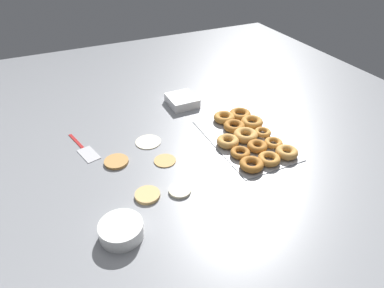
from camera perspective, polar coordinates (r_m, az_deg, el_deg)
The scene contains 10 objects.
ground_plane at distance 1.46m, azimuth -5.00°, elevation -2.13°, with size 3.00×3.00×0.00m, color gray.
pancake_0 at distance 1.28m, azimuth -2.03°, elevation -7.74°, with size 0.08×0.08×0.01m, color beige.
pancake_1 at distance 1.55m, azimuth -7.31°, elevation 0.41°, with size 0.11×0.11×0.01m, color beige.
pancake_2 at distance 1.45m, azimuth -12.50°, elevation -2.87°, with size 0.10×0.10×0.01m, color #B27F42.
pancake_3 at distance 1.43m, azimuth -4.43°, elevation -2.68°, with size 0.09×0.09×0.01m, color tan.
pancake_4 at distance 1.27m, azimuth -7.43°, elevation -8.41°, with size 0.09×0.09×0.01m, color tan.
donut_tray at distance 1.56m, azimuth 9.21°, elevation 1.26°, with size 0.48×0.30×0.04m.
batter_bowl at distance 1.15m, azimuth -11.71°, elevation -13.86°, with size 0.14×0.14×0.05m.
container_stack at distance 1.83m, azimuth -1.68°, elevation 7.27°, with size 0.16×0.14×0.05m.
spatula at distance 1.55m, azimuth -17.28°, elevation -1.12°, with size 0.26×0.10×0.01m.
Camera 1 is at (-1.10, 0.37, 0.88)m, focal length 32.00 mm.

